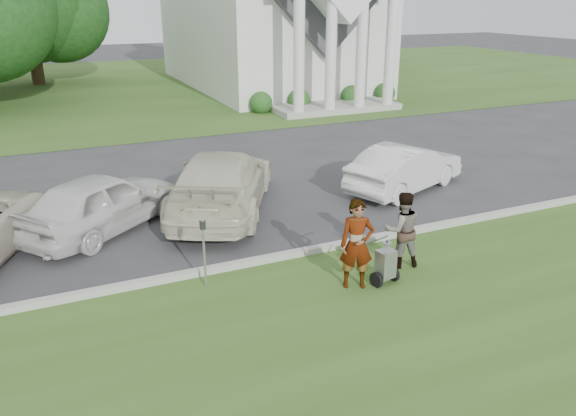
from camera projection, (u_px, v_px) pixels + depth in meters
ground at (293, 270)px, 11.52m from camera, size 120.00×120.00×0.00m
grass_strip at (371, 349)px, 8.96m from camera, size 80.00×7.00×0.01m
church_lawn at (111, 87)px, 34.55m from camera, size 80.00×30.00×0.01m
curb at (282, 256)px, 11.96m from camera, size 80.00×0.18×0.15m
tree_back at (27, 5)px, 33.90m from camera, size 9.61×7.60×8.89m
striping_cart at (385, 265)px, 10.83m from camera, size 0.61×1.09×0.96m
person_left at (357, 245)px, 10.57m from camera, size 0.76×0.64×1.76m
person_right at (402, 230)px, 11.43m from camera, size 0.89×0.76×1.61m
parking_meter_near at (204, 245)px, 10.56m from camera, size 0.10×0.09×1.40m
car_b at (101, 202)px, 13.23m from camera, size 4.35×3.96×1.44m
car_c at (221, 182)px, 14.45m from camera, size 4.46×5.85×1.58m
car_d at (405, 167)px, 16.06m from camera, size 4.29×2.78×1.33m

